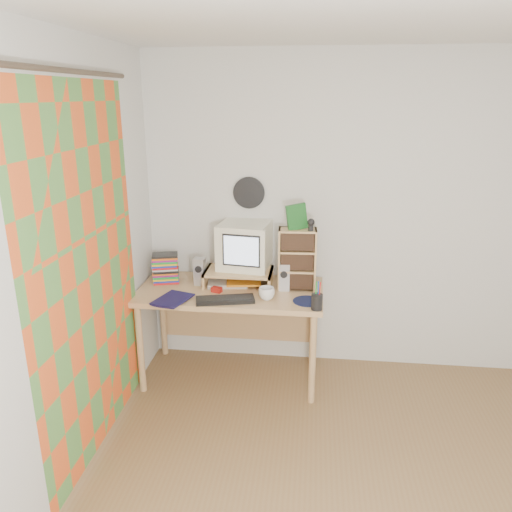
% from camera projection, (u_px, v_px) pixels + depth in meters
% --- Properties ---
extents(back_wall, '(3.50, 0.00, 3.50)m').
position_uv_depth(back_wall, '(367.00, 218.00, 3.89)').
color(back_wall, silver).
rests_on(back_wall, floor).
extents(left_wall, '(0.00, 3.50, 3.50)m').
position_uv_depth(left_wall, '(36.00, 291.00, 2.43)').
color(left_wall, silver).
rests_on(left_wall, floor).
extents(curtain, '(0.00, 2.20, 2.20)m').
position_uv_depth(curtain, '(89.00, 277.00, 2.91)').
color(curtain, '#E85820').
rests_on(curtain, left_wall).
extents(wall_disc, '(0.25, 0.02, 0.25)m').
position_uv_depth(wall_disc, '(249.00, 193.00, 3.92)').
color(wall_disc, black).
rests_on(wall_disc, back_wall).
extents(desk, '(1.40, 0.70, 0.75)m').
position_uv_depth(desk, '(232.00, 302.00, 3.91)').
color(desk, tan).
rests_on(desk, floor).
extents(monitor_riser, '(0.52, 0.30, 0.12)m').
position_uv_depth(monitor_riser, '(239.00, 273.00, 3.86)').
color(monitor_riser, tan).
rests_on(monitor_riser, desk).
extents(crt_monitor, '(0.42, 0.42, 0.35)m').
position_uv_depth(crt_monitor, '(244.00, 247.00, 3.85)').
color(crt_monitor, white).
rests_on(crt_monitor, monitor_riser).
extents(speaker_left, '(0.08, 0.08, 0.21)m').
position_uv_depth(speaker_left, '(200.00, 271.00, 3.87)').
color(speaker_left, '#AFAFB4').
rests_on(speaker_left, desk).
extents(speaker_right, '(0.09, 0.09, 0.21)m').
position_uv_depth(speaker_right, '(284.00, 277.00, 3.76)').
color(speaker_right, '#AFAFB4').
rests_on(speaker_right, desk).
extents(keyboard, '(0.44, 0.23, 0.03)m').
position_uv_depth(keyboard, '(225.00, 300.00, 3.57)').
color(keyboard, black).
rests_on(keyboard, desk).
extents(dvd_stack, '(0.23, 0.19, 0.28)m').
position_uv_depth(dvd_stack, '(165.00, 265.00, 3.91)').
color(dvd_stack, brown).
rests_on(dvd_stack, desk).
extents(cd_rack, '(0.29, 0.16, 0.47)m').
position_uv_depth(cd_rack, '(297.00, 259.00, 3.74)').
color(cd_rack, tan).
rests_on(cd_rack, desk).
extents(mug, '(0.12, 0.12, 0.09)m').
position_uv_depth(mug, '(267.00, 293.00, 3.60)').
color(mug, white).
rests_on(mug, desk).
extents(diary, '(0.30, 0.26, 0.05)m').
position_uv_depth(diary, '(161.00, 296.00, 3.62)').
color(diary, '#14103D').
rests_on(diary, desk).
extents(mousepad, '(0.25, 0.25, 0.00)m').
position_uv_depth(mousepad, '(308.00, 301.00, 3.58)').
color(mousepad, '#0F1A32').
rests_on(mousepad, desk).
extents(pen_cup, '(0.09, 0.09, 0.16)m').
position_uv_depth(pen_cup, '(317.00, 299.00, 3.42)').
color(pen_cup, black).
rests_on(pen_cup, desk).
extents(papers, '(0.33, 0.27, 0.04)m').
position_uv_depth(papers, '(234.00, 282.00, 3.90)').
color(papers, beige).
rests_on(papers, desk).
extents(red_box, '(0.09, 0.07, 0.04)m').
position_uv_depth(red_box, '(217.00, 290.00, 3.74)').
color(red_box, '#B11A12').
rests_on(red_box, desk).
extents(game_box, '(0.15, 0.08, 0.19)m').
position_uv_depth(game_box, '(297.00, 217.00, 3.64)').
color(game_box, '#1A5C21').
rests_on(game_box, cd_rack).
extents(webcam, '(0.06, 0.06, 0.09)m').
position_uv_depth(webcam, '(311.00, 225.00, 3.61)').
color(webcam, black).
rests_on(webcam, cd_rack).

